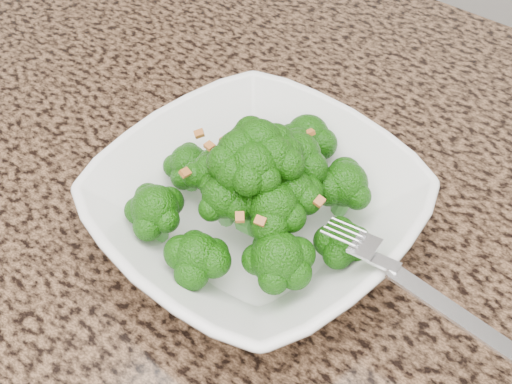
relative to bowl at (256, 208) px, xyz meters
The scene contains 5 objects.
granite_counter 0.12m from the bowl, 58.08° to the right, with size 1.64×1.04×0.03m, color brown.
bowl is the anchor object (origin of this frame).
broccoli_pile 0.07m from the bowl, ahead, with size 0.22×0.22×0.07m, color #195B0A, non-canonical shape.
garlic_topping 0.10m from the bowl, 82.87° to the left, with size 0.13×0.13×0.01m, color #BF6F2E, non-canonical shape.
fork 0.13m from the bowl, ahead, with size 0.18×0.03×0.01m, color silver, non-canonical shape.
Camera 1 is at (0.15, 0.13, 1.33)m, focal length 45.00 mm.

